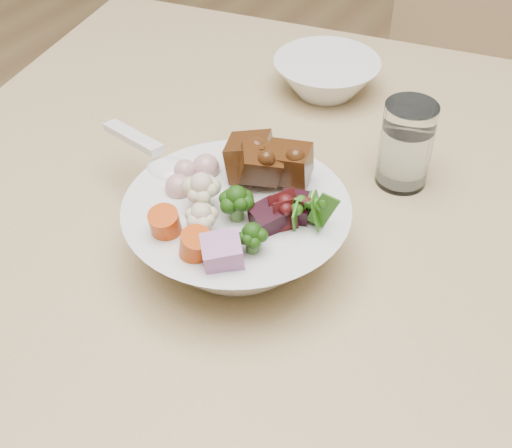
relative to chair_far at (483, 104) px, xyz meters
name	(u,v)px	position (x,y,z in m)	size (l,w,h in m)	color
chair_far	(483,104)	(0.00, 0.00, 0.00)	(0.53, 0.53, 0.92)	tan
food_bowl	(239,227)	(-0.05, -0.85, 0.29)	(0.24, 0.24, 0.13)	silver
soup_spoon	(160,162)	(-0.17, -0.83, 0.32)	(0.15, 0.07, 0.03)	silver
water_glass	(405,148)	(0.04, -0.64, 0.30)	(0.06, 0.06, 0.11)	white
side_bowl	(326,77)	(-0.13, -0.50, 0.27)	(0.15, 0.15, 0.05)	silver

